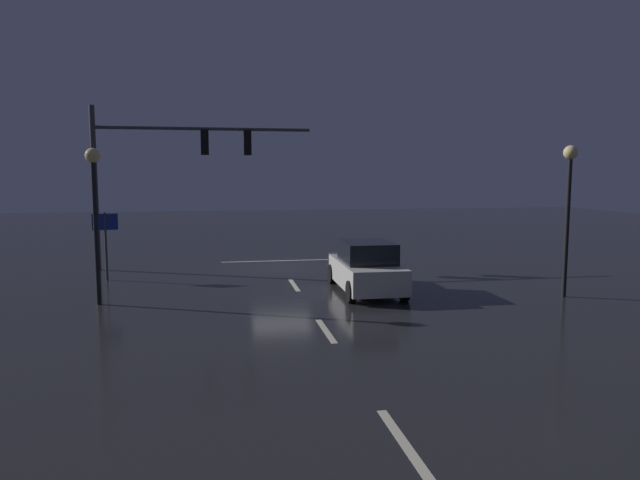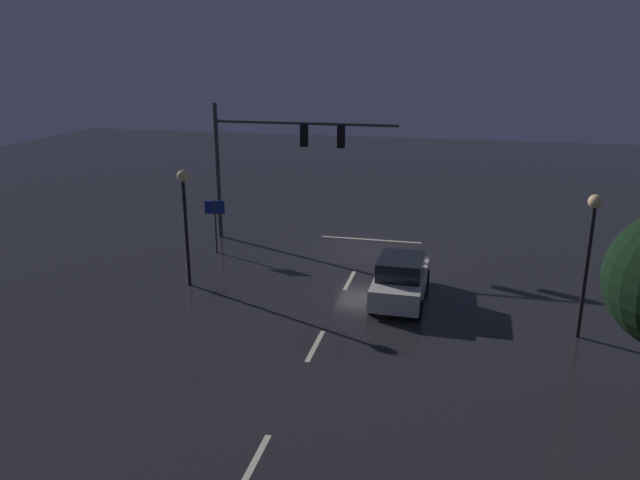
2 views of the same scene
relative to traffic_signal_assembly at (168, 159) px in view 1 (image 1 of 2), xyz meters
name	(u,v)px [view 1 (image 1 of 2)]	position (x,y,z in m)	size (l,w,h in m)	color
ground_plane	(282,267)	(-4.60, 0.65, -4.55)	(80.00, 80.00, 0.00)	#232326
traffic_signal_assembly	(168,159)	(0.00, 0.00, 0.00)	(8.89, 0.47, 6.65)	#383A3D
lane_dash_far	(294,285)	(-4.60, 4.65, -4.55)	(2.20, 0.16, 0.01)	beige
lane_dash_mid	(326,331)	(-4.60, 10.65, -4.55)	(2.20, 0.16, 0.01)	beige
lane_dash_near	(403,441)	(-4.60, 16.65, -4.55)	(2.20, 0.16, 0.01)	beige
stop_bar	(277,261)	(-4.60, -1.19, -4.55)	(5.00, 0.16, 0.01)	beige
car_approaching	(366,268)	(-6.81, 6.17, -3.75)	(1.97, 4.40, 1.70)	silver
street_lamp_left_kerb	(569,191)	(-12.84, 8.08, -1.17)	(0.44, 0.44, 4.79)	black
street_lamp_right_kerb	(94,195)	(1.57, 6.60, -1.26)	(0.44, 0.44, 4.66)	black
route_sign	(105,231)	(2.09, 2.47, -2.73)	(0.89, 0.25, 2.52)	#383A3D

